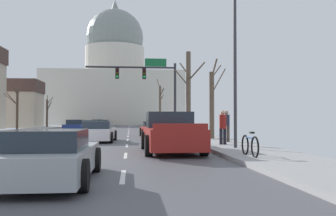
% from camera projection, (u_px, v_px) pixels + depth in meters
% --- Properties ---
extents(ground, '(20.00, 180.00, 0.20)m').
position_uv_depth(ground, '(49.00, 149.00, 17.21)').
color(ground, '#4C4C51').
extents(signal_gantry, '(7.91, 0.41, 6.54)m').
position_uv_depth(signal_gantry, '(150.00, 80.00, 33.07)').
color(signal_gantry, '#28282D').
rests_on(signal_gantry, ground).
extents(street_lamp_right, '(2.41, 0.24, 7.86)m').
position_uv_depth(street_lamp_right, '(228.00, 40.00, 16.38)').
color(street_lamp_right, '#333338').
rests_on(street_lamp_right, ground).
extents(capitol_building, '(30.36, 22.57, 29.62)m').
position_uv_depth(capitol_building, '(115.00, 83.00, 88.91)').
color(capitol_building, beige).
rests_on(capitol_building, ground).
extents(sedan_near_00, '(2.06, 4.36, 1.19)m').
position_uv_depth(sedan_near_00, '(153.00, 129.00, 29.18)').
color(sedan_near_00, '#B71414').
rests_on(sedan_near_00, ground).
extents(sedan_near_01, '(2.12, 4.62, 1.24)m').
position_uv_depth(sedan_near_01, '(98.00, 132.00, 22.81)').
color(sedan_near_01, silver).
rests_on(sedan_near_01, ground).
extents(pickup_truck_near_02, '(2.40, 5.78, 1.69)m').
position_uv_depth(pickup_truck_near_02, '(171.00, 134.00, 15.95)').
color(pickup_truck_near_02, maroon).
rests_on(pickup_truck_near_02, ground).
extents(sedan_near_03, '(2.00, 4.47, 1.16)m').
position_uv_depth(sedan_near_03, '(49.00, 157.00, 8.35)').
color(sedan_near_03, '#9EA3A8').
rests_on(sedan_near_03, ground).
extents(sedan_oncoming_00, '(2.03, 4.41, 1.29)m').
position_uv_depth(sedan_oncoming_00, '(75.00, 126.00, 38.05)').
color(sedan_oncoming_00, navy).
rests_on(sedan_oncoming_00, ground).
extents(sedan_oncoming_01, '(2.13, 4.65, 1.16)m').
position_uv_depth(sedan_oncoming_01, '(90.00, 125.00, 51.76)').
color(sedan_oncoming_01, '#1E7247').
rests_on(sedan_oncoming_01, ground).
extents(sedan_oncoming_02, '(2.11, 4.34, 1.24)m').
position_uv_depth(sedan_oncoming_02, '(97.00, 123.00, 62.98)').
color(sedan_oncoming_02, silver).
rests_on(sedan_oncoming_02, ground).
extents(sedan_oncoming_03, '(2.12, 4.54, 1.12)m').
position_uv_depth(sedan_oncoming_03, '(104.00, 123.00, 76.79)').
color(sedan_oncoming_03, black).
rests_on(sedan_oncoming_03, ground).
extents(flank_building_00, '(9.38, 6.61, 7.42)m').
position_uv_depth(flank_building_00, '(10.00, 103.00, 59.25)').
color(flank_building_00, '#B2A38E').
rests_on(flank_building_00, ground).
extents(bare_tree_00, '(2.16, 1.98, 6.47)m').
position_uv_depth(bare_tree_00, '(188.00, 92.00, 29.30)').
color(bare_tree_00, brown).
rests_on(bare_tree_00, ground).
extents(bare_tree_01, '(1.57, 2.34, 5.10)m').
position_uv_depth(bare_tree_01, '(17.00, 107.00, 39.06)').
color(bare_tree_01, '#4C3D2D').
rests_on(bare_tree_01, ground).
extents(bare_tree_02, '(1.12, 2.54, 7.33)m').
position_uv_depth(bare_tree_02, '(160.00, 104.00, 56.91)').
color(bare_tree_02, brown).
rests_on(bare_tree_02, ground).
extents(bare_tree_03, '(1.03, 1.41, 4.87)m').
position_uv_depth(bare_tree_03, '(47.00, 112.00, 56.82)').
color(bare_tree_03, '#423328').
rests_on(bare_tree_03, ground).
extents(bare_tree_04, '(1.04, 1.78, 4.95)m').
position_uv_depth(bare_tree_04, '(212.00, 102.00, 23.80)').
color(bare_tree_04, brown).
rests_on(bare_tree_04, ground).
extents(pedestrian_00, '(0.35, 0.34, 1.67)m').
position_uv_depth(pedestrian_00, '(223.00, 125.00, 18.36)').
color(pedestrian_00, black).
rests_on(pedestrian_00, ground).
extents(pedestrian_01, '(0.35, 0.34, 1.69)m').
position_uv_depth(pedestrian_01, '(226.00, 124.00, 20.51)').
color(pedestrian_01, '#4C4238').
rests_on(pedestrian_01, ground).
extents(bicycle_parked, '(0.12, 1.77, 0.85)m').
position_uv_depth(bicycle_parked, '(250.00, 146.00, 12.75)').
color(bicycle_parked, black).
rests_on(bicycle_parked, ground).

